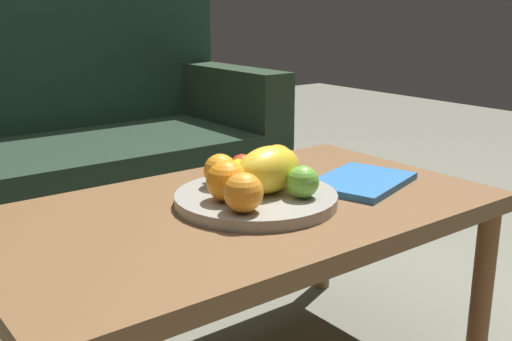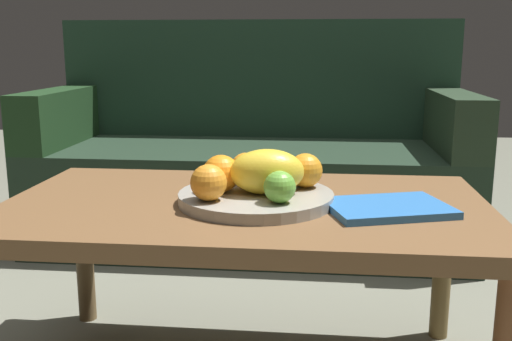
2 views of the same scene
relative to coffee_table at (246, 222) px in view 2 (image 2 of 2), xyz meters
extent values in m
cube|color=brown|center=(0.00, 0.00, 0.03)|extent=(1.09, 0.63, 0.04)
cylinder|color=brown|center=(-0.51, 0.27, -0.20)|extent=(0.05, 0.05, 0.41)
cylinder|color=brown|center=(0.51, 0.27, -0.20)|extent=(0.05, 0.05, 0.41)
cube|color=#1D2F21|center=(-0.11, 1.04, -0.20)|extent=(1.70, 0.70, 0.40)
cube|color=#193122|center=(-0.11, 1.32, 0.25)|extent=(1.70, 0.14, 0.50)
cube|color=#1A361A|center=(-0.89, 1.04, 0.11)|extent=(0.14, 0.70, 0.22)
cube|color=#223321|center=(0.67, 1.04, 0.11)|extent=(0.14, 0.70, 0.22)
cylinder|color=#9A978C|center=(0.03, -0.01, 0.06)|extent=(0.35, 0.35, 0.03)
ellipsoid|color=yellow|center=(0.05, -0.03, 0.12)|extent=(0.18, 0.12, 0.10)
sphere|color=orange|center=(-0.07, -0.09, 0.11)|extent=(0.08, 0.08, 0.08)
sphere|color=orange|center=(-0.05, -0.02, 0.12)|extent=(0.08, 0.08, 0.08)
sphere|color=orange|center=(-0.01, 0.07, 0.11)|extent=(0.07, 0.07, 0.07)
sphere|color=orange|center=(0.13, 0.05, 0.11)|extent=(0.08, 0.08, 0.08)
sphere|color=red|center=(0.06, 0.08, 0.11)|extent=(0.06, 0.06, 0.06)
sphere|color=#69AF3A|center=(0.08, -0.10, 0.11)|extent=(0.07, 0.07, 0.07)
ellipsoid|color=gold|center=(0.00, 0.05, 0.09)|extent=(0.06, 0.15, 0.03)
ellipsoid|color=yellow|center=(0.02, 0.03, 0.09)|extent=(0.09, 0.15, 0.03)
ellipsoid|color=yellow|center=(0.01, 0.03, 0.12)|extent=(0.12, 0.14, 0.03)
ellipsoid|color=yellow|center=(0.02, 0.03, 0.12)|extent=(0.15, 0.08, 0.03)
cube|color=#2E6DB9|center=(0.31, -0.05, 0.06)|extent=(0.29, 0.25, 0.02)
camera|label=1|loc=(-0.72, -0.99, 0.46)|focal=42.37mm
camera|label=2|loc=(0.16, -1.28, 0.40)|focal=41.33mm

